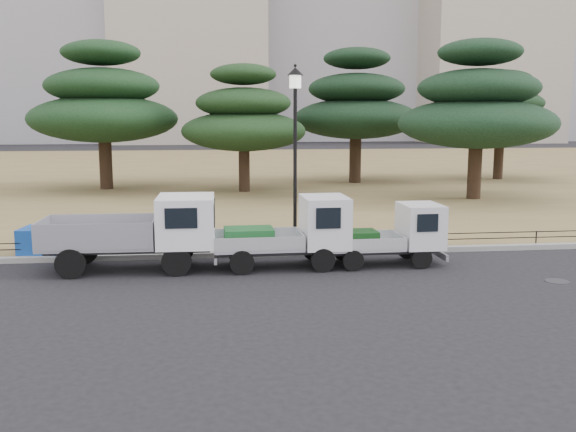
{
  "coord_description": "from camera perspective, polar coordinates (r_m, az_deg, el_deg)",
  "views": [
    {
      "loc": [
        -2.16,
        -16.08,
        4.18
      ],
      "look_at": [
        0.0,
        2.0,
        1.3
      ],
      "focal_mm": 40.0,
      "sensor_mm": 36.0,
      "label": 1
    }
  ],
  "objects": [
    {
      "name": "lawn",
      "position": [
        46.91,
        -4.17,
        3.95
      ],
      "size": [
        120.0,
        56.0,
        0.15
      ],
      "primitive_type": "cube",
      "color": "olive",
      "rests_on": "ground"
    },
    {
      "name": "truck_kei_rear",
      "position": [
        18.24,
        9.27,
        -1.64
      ],
      "size": [
        3.27,
        1.45,
        1.7
      ],
      "rotation": [
        0.0,
        0.0,
        0.01
      ],
      "color": "black",
      "rests_on": "ground"
    },
    {
      "name": "ground",
      "position": [
        16.75,
        0.82,
        -5.46
      ],
      "size": [
        220.0,
        220.0,
        0.0
      ],
      "primitive_type": "plane",
      "color": "black"
    },
    {
      "name": "truck_kei_front",
      "position": [
        17.7,
        0.38,
        -1.46
      ],
      "size": [
        3.72,
        1.68,
        1.95
      ],
      "rotation": [
        0.0,
        0.0,
        0.02
      ],
      "color": "black",
      "rests_on": "ground"
    },
    {
      "name": "pine_center_left",
      "position": [
        33.93,
        -3.96,
        8.65
      ],
      "size": [
        6.54,
        6.54,
        6.65
      ],
      "color": "black",
      "rests_on": "lawn"
    },
    {
      "name": "pine_east_far",
      "position": [
        42.64,
        18.38,
        8.39
      ],
      "size": [
        6.76,
        6.76,
        6.79
      ],
      "color": "black",
      "rests_on": "lawn"
    },
    {
      "name": "pine_east_near",
      "position": [
        32.23,
        16.49,
        9.23
      ],
      "size": [
        7.49,
        7.49,
        7.57
      ],
      "color": "black",
      "rests_on": "lawn"
    },
    {
      "name": "manhole",
      "position": [
        17.72,
        22.8,
        -5.36
      ],
      "size": [
        0.6,
        0.6,
        0.01
      ],
      "primitive_type": "cylinder",
      "color": "#2D2D30",
      "rests_on": "ground"
    },
    {
      "name": "tarp_pile",
      "position": [
        20.21,
        -20.35,
        -1.86
      ],
      "size": [
        1.71,
        1.34,
        1.06
      ],
      "rotation": [
        0.0,
        0.0,
        -0.12
      ],
      "color": "#164DB1",
      "rests_on": "lawn"
    },
    {
      "name": "truck_large",
      "position": [
        17.81,
        -12.97,
        -1.16
      ],
      "size": [
        4.62,
        1.92,
        2.0
      ],
      "rotation": [
        0.0,
        0.0,
        -0.02
      ],
      "color": "black",
      "rests_on": "ground"
    },
    {
      "name": "curb",
      "position": [
        19.24,
        -0.21,
        -3.31
      ],
      "size": [
        120.0,
        0.25,
        0.16
      ],
      "primitive_type": "cube",
      "color": "gray",
      "rests_on": "ground"
    },
    {
      "name": "pine_west_near",
      "position": [
        36.5,
        -16.11,
        9.54
      ],
      "size": [
        7.97,
        7.97,
        7.97
      ],
      "color": "black",
      "rests_on": "lawn"
    },
    {
      "name": "street_lamp",
      "position": [
        19.14,
        0.64,
        7.86
      ],
      "size": [
        0.48,
        0.48,
        5.4
      ],
      "color": "black",
      "rests_on": "lawn"
    },
    {
      "name": "pine_center_right",
      "position": [
        38.57,
        6.07,
        9.77
      ],
      "size": [
        7.45,
        7.45,
        7.91
      ],
      "color": "black",
      "rests_on": "lawn"
    },
    {
      "name": "pipe_fence",
      "position": [
        19.32,
        -0.26,
        -2.18
      ],
      "size": [
        38.0,
        0.04,
        0.4
      ],
      "color": "black",
      "rests_on": "lawn"
    }
  ]
}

